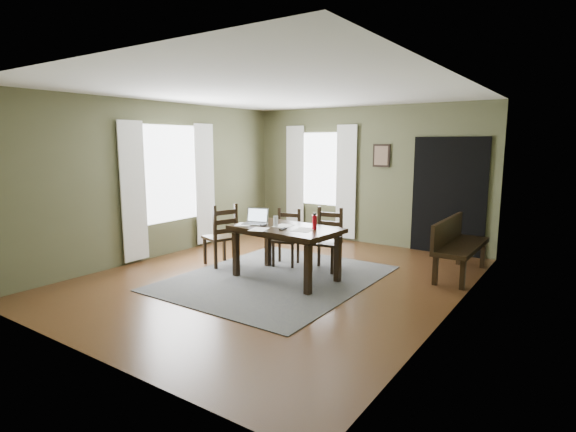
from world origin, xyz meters
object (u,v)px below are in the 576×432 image
Objects in this scene: bench at (457,242)px; laptop at (256,220)px; chair_end at (221,236)px; chair_back_left at (287,238)px; chair_back_right at (327,240)px; dining_table at (286,233)px; water_bottle at (315,222)px.

bench is 3.04m from laptop.
chair_end is 0.83m from laptop.
laptop is (0.75, -0.04, 0.34)m from chair_end.
chair_end is 2.51× the size of laptop.
laptop is at bearing -112.97° from chair_back_left.
chair_back_right reaches higher than bench.
chair_end reaches higher than laptop.
chair_end is (-1.27, -0.00, -0.19)m from dining_table.
chair_end is at bearing -177.58° from water_bottle.
dining_table is 1.28m from chair_end.
dining_table is 0.49m from water_bottle.
dining_table is 0.84m from chair_back_right.
water_bottle reaches higher than chair_back_left.
chair_back_right is at bearing 115.92° from bench.
chair_end is at bearing 160.71° from laptop.
chair_back_right is at bearing -9.10° from chair_back_left.
chair_back_right is 0.64× the size of bench.
chair_end reaches higher than bench.
dining_table is 1.66× the size of chair_back_right.
chair_back_left is 0.82m from laptop.
bench is 6.56× the size of water_bottle.
water_bottle is at bearing 110.32° from chair_end.
chair_back_right is 4.17× the size of water_bottle.
bench is at bearing 16.95° from laptop.
chair_end reaches higher than chair_back_right.
chair_back_right is (0.25, 0.77, -0.21)m from dining_table.
dining_table is at bearing -117.78° from chair_back_right.
laptop is at bearing -173.46° from water_bottle.
chair_back_left reaches higher than dining_table.
water_bottle is (1.71, 0.07, 0.39)m from chair_end.
laptop is 0.97m from water_bottle.
chair_back_left is 0.59× the size of bench.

